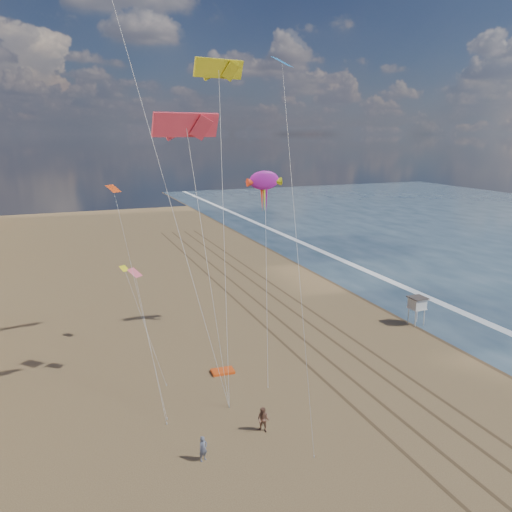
{
  "coord_description": "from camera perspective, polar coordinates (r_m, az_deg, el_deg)",
  "views": [
    {
      "loc": [
        -21.75,
        -18.88,
        21.29
      ],
      "look_at": [
        -3.96,
        26.0,
        9.5
      ],
      "focal_mm": 35.0,
      "sensor_mm": 36.0,
      "label": 1
    }
  ],
  "objects": [
    {
      "name": "foam",
      "position": [
        77.08,
        15.13,
        -2.8
      ],
      "size": [
        260.0,
        260.0,
        0.0
      ],
      "primitive_type": "plane",
      "color": "white",
      "rests_on": "ground"
    },
    {
      "name": "tracks",
      "position": [
        58.59,
        4.52,
        -7.62
      ],
      "size": [
        7.68,
        120.0,
        0.01
      ],
      "color": "brown",
      "rests_on": "ground"
    },
    {
      "name": "ground",
      "position": [
        35.82,
        23.93,
        -24.09
      ],
      "size": [
        260.0,
        260.0,
        0.0
      ],
      "primitive_type": "plane",
      "color": "brown",
      "rests_on": "ground"
    },
    {
      "name": "grounded_kite",
      "position": [
        47.13,
        -3.83,
        -13.01
      ],
      "size": [
        2.1,
        1.4,
        0.23
      ],
      "primitive_type": "cube",
      "rotation": [
        0.0,
        0.0,
        -0.05
      ],
      "color": "#FF5115",
      "rests_on": "ground"
    },
    {
      "name": "show_kite",
      "position": [
        52.94,
        0.95,
        8.59
      ],
      "size": [
        4.39,
        6.81,
        20.81
      ],
      "color": "#B61CA9",
      "rests_on": "ground"
    },
    {
      "name": "parafoils",
      "position": [
        44.1,
        -11.57,
        25.83
      ],
      "size": [
        16.49,
        11.22,
        19.58
      ],
      "color": "black",
      "rests_on": "ground"
    },
    {
      "name": "kite_flyer_b",
      "position": [
        38.44,
        0.84,
        -18.21
      ],
      "size": [
        1.18,
        1.18,
        1.93
      ],
      "primitive_type": "imported",
      "rotation": [
        0.0,
        0.0,
        -0.79
      ],
      "color": "#895A45",
      "rests_on": "ground"
    },
    {
      "name": "kite_flyer_a",
      "position": [
        35.85,
        -6.06,
        -21.04
      ],
      "size": [
        0.77,
        0.65,
        1.78
      ],
      "primitive_type": "imported",
      "rotation": [
        0.0,
        0.0,
        0.4
      ],
      "color": "slate",
      "rests_on": "ground"
    },
    {
      "name": "small_kites",
      "position": [
        42.83,
        -8.97,
        8.69
      ],
      "size": [
        13.29,
        17.2,
        19.07
      ],
      "color": "#F04714",
      "rests_on": "ground"
    },
    {
      "name": "lifeguard_stand",
      "position": [
        59.98,
        17.95,
        -5.19
      ],
      "size": [
        1.83,
        1.83,
        3.3
      ],
      "color": "white",
      "rests_on": "ground"
    },
    {
      "name": "wet_sand",
      "position": [
        74.7,
        12.53,
        -3.17
      ],
      "size": [
        260.0,
        260.0,
        0.0
      ],
      "primitive_type": "plane",
      "color": "#42301E",
      "rests_on": "ground"
    }
  ]
}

